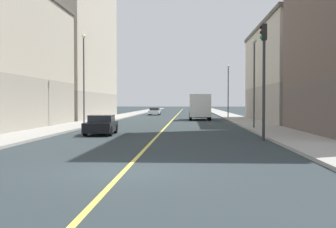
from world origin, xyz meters
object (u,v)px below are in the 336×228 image
(building_left_mid, at_px, (296,73))
(building_right_midblock, at_px, (71,35))
(street_lamp_right_near, at_px, (84,71))
(street_lamp_left_far, at_px, (228,86))
(traffic_light_left_near, at_px, (264,66))
(car_white, at_px, (155,111))
(car_orange, at_px, (199,111))
(car_black, at_px, (101,125))
(street_lamp_left_near, at_px, (254,74))
(box_truck, at_px, (200,107))
(car_blue, at_px, (202,113))

(building_left_mid, height_order, building_right_midblock, building_right_midblock)
(street_lamp_right_near, distance_m, street_lamp_left_far, 24.23)
(traffic_light_left_near, relative_size, car_white, 1.58)
(building_left_mid, distance_m, car_orange, 26.03)
(traffic_light_left_near, height_order, car_black, traffic_light_left_near)
(street_lamp_left_near, height_order, car_orange, street_lamp_left_near)
(car_white, bearing_deg, street_lamp_right_near, -95.70)
(street_lamp_right_near, xyz_separation_m, car_black, (3.37, -8.71, -4.28))
(building_left_mid, relative_size, building_right_midblock, 0.91)
(car_white, distance_m, box_truck, 20.74)
(box_truck, bearing_deg, building_left_mid, -17.41)
(street_lamp_left_near, height_order, car_white, street_lamp_left_near)
(car_white, height_order, car_black, car_black)
(street_lamp_left_far, relative_size, car_blue, 1.59)
(building_right_midblock, relative_size, car_black, 5.89)
(street_lamp_right_near, bearing_deg, building_right_midblock, 108.75)
(car_blue, bearing_deg, car_orange, 90.42)
(street_lamp_right_near, relative_size, street_lamp_left_far, 1.14)
(traffic_light_left_near, bearing_deg, car_blue, 93.56)
(street_lamp_left_near, bearing_deg, traffic_light_left_near, -95.76)
(building_left_mid, height_order, car_white, building_left_mid)
(street_lamp_left_near, bearing_deg, box_truck, 102.33)
(car_black, bearing_deg, street_lamp_left_far, 68.52)
(street_lamp_left_far, relative_size, car_white, 1.69)
(building_right_midblock, relative_size, box_truck, 3.81)
(street_lamp_right_near, height_order, car_white, street_lamp_right_near)
(building_right_midblock, relative_size, traffic_light_left_near, 3.79)
(street_lamp_left_near, height_order, box_truck, street_lamp_left_near)
(street_lamp_left_far, distance_m, car_black, 30.48)
(street_lamp_left_far, relative_size, box_truck, 1.07)
(traffic_light_left_near, distance_m, car_black, 11.44)
(building_right_midblock, height_order, car_black, building_right_midblock)
(car_white, bearing_deg, street_lamp_left_near, -73.47)
(traffic_light_left_near, xyz_separation_m, street_lamp_right_near, (-13.43, 12.84, 0.73))
(car_blue, bearing_deg, street_lamp_right_near, -114.42)
(building_left_mid, relative_size, car_black, 5.36)
(car_white, bearing_deg, building_right_midblock, -125.99)
(building_right_midblock, height_order, box_truck, building_right_midblock)
(car_black, bearing_deg, street_lamp_right_near, 111.16)
(car_blue, bearing_deg, street_lamp_left_far, -56.38)
(traffic_light_left_near, bearing_deg, building_left_mid, 72.11)
(building_right_midblock, height_order, car_white, building_right_midblock)
(street_lamp_left_far, distance_m, car_blue, 7.08)
(street_lamp_right_near, bearing_deg, car_black, -68.84)
(car_white, height_order, box_truck, box_truck)
(street_lamp_left_far, bearing_deg, traffic_light_left_near, -91.80)
(building_right_midblock, bearing_deg, street_lamp_right_near, -71.25)
(car_white, xyz_separation_m, car_black, (-0.06, -43.06, 0.02))
(street_lamp_right_near, relative_size, box_truck, 1.23)
(building_left_mid, bearing_deg, street_lamp_left_near, -115.59)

